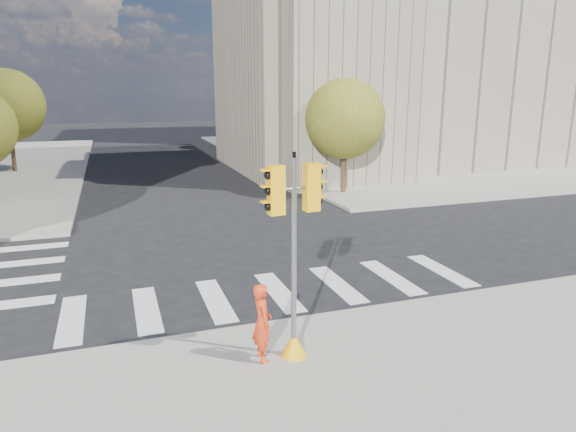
% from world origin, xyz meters
% --- Properties ---
extents(ground, '(160.00, 160.00, 0.00)m').
position_xyz_m(ground, '(0.00, 0.00, 0.00)').
color(ground, black).
rests_on(ground, ground).
extents(sidewalk_far_right, '(28.00, 40.00, 0.15)m').
position_xyz_m(sidewalk_far_right, '(20.00, 26.00, 0.07)').
color(sidewalk_far_right, gray).
rests_on(sidewalk_far_right, ground).
extents(civic_building, '(26.00, 16.00, 19.39)m').
position_xyz_m(civic_building, '(15.59, 19.12, 7.26)').
color(civic_building, gray).
rests_on(civic_building, ground).
extents(office_tower, '(20.00, 18.00, 30.00)m').
position_xyz_m(office_tower, '(22.00, 42.00, 15.00)').
color(office_tower, '#9EA0A3').
rests_on(office_tower, ground).
extents(tree_lw_far, '(4.80, 4.80, 6.95)m').
position_xyz_m(tree_lw_far, '(-10.50, 24.00, 4.54)').
color(tree_lw_far, '#382616').
rests_on(tree_lw_far, ground).
extents(tree_re_near, '(4.20, 4.20, 6.16)m').
position_xyz_m(tree_re_near, '(7.50, 10.00, 4.05)').
color(tree_re_near, '#382616').
rests_on(tree_re_near, ground).
extents(tree_re_mid, '(4.60, 4.60, 6.66)m').
position_xyz_m(tree_re_mid, '(7.50, 22.00, 4.35)').
color(tree_re_mid, '#382616').
rests_on(tree_re_mid, ground).
extents(tree_re_far, '(4.00, 4.00, 5.88)m').
position_xyz_m(tree_re_far, '(7.50, 34.00, 3.87)').
color(tree_re_far, '#382616').
rests_on(tree_re_far, ground).
extents(lamp_near, '(0.35, 0.18, 8.11)m').
position_xyz_m(lamp_near, '(8.00, 14.00, 4.58)').
color(lamp_near, black).
rests_on(lamp_near, sidewalk_far_right).
extents(lamp_far, '(0.35, 0.18, 8.11)m').
position_xyz_m(lamp_far, '(8.00, 28.00, 4.58)').
color(lamp_far, black).
rests_on(lamp_far, sidewalk_far_right).
extents(traffic_signal, '(1.08, 0.56, 4.24)m').
position_xyz_m(traffic_signal, '(-0.98, -5.72, 1.93)').
color(traffic_signal, '#F9AB0D').
rests_on(traffic_signal, sidewalk_near).
extents(photographer, '(0.41, 0.61, 1.65)m').
position_xyz_m(photographer, '(-1.65, -5.68, 0.97)').
color(photographer, red).
rests_on(photographer, sidewalk_near).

